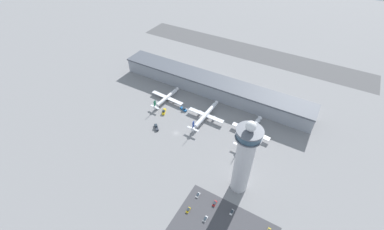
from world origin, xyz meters
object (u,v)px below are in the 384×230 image
Objects in this scene: control_tower at (244,159)px; car_navy_sedan at (188,210)px; service_truck_water at (164,112)px; airplane_gate_alpha at (167,98)px; airplane_gate_bravo at (205,115)px; car_red_hatchback at (232,212)px; car_black_suv at (198,195)px; airplane_gate_charlie at (250,131)px; service_truck_catering at (156,127)px; service_truck_baggage at (184,109)px; service_truck_fuel at (246,149)px; car_grey_coupe at (215,203)px; car_green_van at (205,219)px.

car_navy_sedan is at bearing -122.54° from control_tower.
airplane_gate_alpha is at bearing 115.73° from service_truck_water.
airplane_gate_bravo is 10.52× the size of car_red_hatchback.
airplane_gate_alpha reaches higher than car_black_suv.
airplane_gate_charlie reaches higher than service_truck_catering.
control_tower is 7.57× the size of service_truck_baggage.
airplane_gate_bravo is 5.92× the size of service_truck_fuel.
control_tower is 14.90× the size of car_navy_sedan.
control_tower is 95.10m from service_truck_catering.
airplane_gate_alpha reaches higher than service_truck_fuel.
car_grey_coupe is (93.65, -78.60, -3.10)m from airplane_gate_alpha.
airplane_gate_bravo is 10.54× the size of car_navy_sedan.
service_truck_catering reaches higher than car_grey_coupe.
car_navy_sedan is (57.92, -87.91, -0.43)m from service_truck_baggage.
airplane_gate_alpha is at bearing 167.21° from service_truck_fuel.
service_truck_catering is at bearing 145.83° from car_green_van.
service_truck_water is at bearing 147.89° from car_red_hatchback.
airplane_gate_charlie is 5.59× the size of service_truck_fuel.
control_tower reaches higher than airplane_gate_alpha.
control_tower is 15.41× the size of car_black_suv.
airplane_gate_alpha is at bearing 131.17° from car_navy_sedan.
car_navy_sedan is (-10.40, -88.48, -3.68)m from airplane_gate_charlie.
car_navy_sedan is 1.00× the size of car_green_van.
airplane_gate_bravo is 93.67m from car_navy_sedan.
airplane_gate_bravo is 50.24m from service_truck_fuel.
car_navy_sedan is 29.29m from car_red_hatchback.
service_truck_fuel is 0.88× the size of service_truck_water.
car_grey_coupe is at bearing 45.09° from car_navy_sedan.
car_green_van is at bearing -41.29° from service_truck_water.
airplane_gate_charlie is 76.11m from car_black_suv.
airplane_gate_charlie reaches higher than car_navy_sedan.
service_truck_fuel is 70.25m from car_green_van.
airplane_gate_alpha is 5.02× the size of service_truck_fuel.
car_red_hatchback is at bearing -79.16° from control_tower.
car_red_hatchback is (12.27, -57.13, -0.44)m from service_truck_fuel.
car_red_hatchback is (4.03, -21.07, -31.28)m from control_tower.
car_grey_coupe reaches higher than car_black_suv.
service_truck_water reaches higher than car_green_van.
car_navy_sedan is at bearing -96.70° from airplane_gate_charlie.
car_navy_sedan is at bearing -101.04° from service_truck_fuel.
service_truck_baggage is 105.28m from car_navy_sedan.
service_truck_baggage is 1.97× the size of car_navy_sedan.
control_tower is at bearing -77.87° from airplane_gate_charlie.
service_truck_catering is 88.91m from car_grey_coupe.
car_red_hatchback is at bearing -41.59° from service_truck_baggage.
service_truck_catering is 1.02× the size of service_truck_fuel.
airplane_gate_alpha is 112.70m from car_black_suv.
car_green_van is (46.36, -87.12, -3.78)m from airplane_gate_bravo.
control_tower reaches higher than car_black_suv.
airplane_gate_bravo reaches higher than airplane_gate_alpha.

